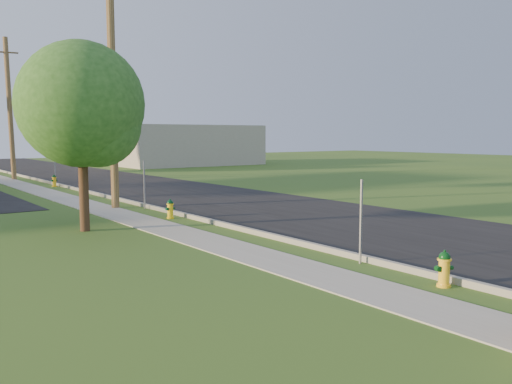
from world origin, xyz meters
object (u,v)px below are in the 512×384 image
Objects in this scene: tree_verge at (85,109)px; utility_pole_mid at (112,87)px; hydrant_mid at (170,209)px; utility_pole_far at (10,108)px; hydrant_far at (54,181)px; hydrant_near at (444,269)px.

utility_pole_mid is at bearing 59.18° from tree_verge.
tree_verge is at bearing -167.30° from hydrant_mid.
utility_pole_mid is 18.00m from utility_pole_far.
hydrant_far is at bearing 86.15° from utility_pole_mid.
tree_verge reaches higher than hydrant_mid.
hydrant_near reaches higher than hydrant_mid.
hydrant_far is (3.52, 15.72, -3.46)m from tree_verge.
utility_pole_far is 1.60× the size of tree_verge.
tree_verge reaches higher than hydrant_far.
utility_pole_far is at bearing 96.15° from hydrant_far.
utility_pole_far is 13.12× the size of hydrant_far.
hydrant_near is at bearing -88.85° from hydrant_mid.
tree_verge is 16.48m from hydrant_far.
tree_verge reaches higher than hydrant_near.
hydrant_mid is at bearing -88.69° from utility_pole_far.
utility_pole_mid reaches higher than utility_pole_far.
hydrant_far is (0.24, 14.99, 0.00)m from hydrant_mid.
tree_verge is (-2.77, -4.64, -1.14)m from utility_pole_mid.
hydrant_far is at bearing 89.06° from hydrant_mid.
tree_verge is at bearing -96.97° from utility_pole_far.
hydrant_mid is at bearing -82.69° from utility_pole_mid.
tree_verge is (-2.77, -22.64, -0.98)m from utility_pole_far.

